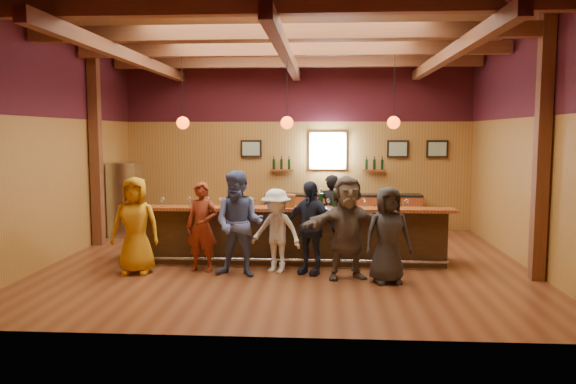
# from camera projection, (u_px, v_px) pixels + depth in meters

# --- Properties ---
(room) EXTENTS (9.04, 9.00, 4.52)m
(room) POSITION_uv_depth(u_px,v_px,m) (287.00, 96.00, 10.61)
(room) COLOR brown
(room) RESTS_ON ground
(bar_counter) EXTENTS (6.30, 1.07, 1.11)m
(bar_counter) POSITION_uv_depth(u_px,v_px,m) (288.00, 235.00, 10.98)
(bar_counter) COLOR black
(bar_counter) RESTS_ON ground
(back_bar_cabinet) EXTENTS (4.00, 0.52, 0.95)m
(back_bar_cabinet) POSITION_uv_depth(u_px,v_px,m) (343.00, 212.00, 14.45)
(back_bar_cabinet) COLOR brown
(back_bar_cabinet) RESTS_ON ground
(window) EXTENTS (0.95, 0.09, 0.95)m
(window) POSITION_uv_depth(u_px,v_px,m) (328.00, 151.00, 14.54)
(window) COLOR silver
(window) RESTS_ON room
(framed_pictures) EXTENTS (5.35, 0.05, 0.45)m
(framed_pictures) POSITION_uv_depth(u_px,v_px,m) (361.00, 149.00, 14.47)
(framed_pictures) COLOR black
(framed_pictures) RESTS_ON room
(wine_shelves) EXTENTS (3.00, 0.18, 0.30)m
(wine_shelves) POSITION_uv_depth(u_px,v_px,m) (328.00, 167.00, 14.52)
(wine_shelves) COLOR brown
(wine_shelves) RESTS_ON room
(pendant_lights) EXTENTS (4.24, 0.24, 1.37)m
(pendant_lights) POSITION_uv_depth(u_px,v_px,m) (287.00, 122.00, 10.61)
(pendant_lights) COLOR black
(pendant_lights) RESTS_ON room
(stainless_fridge) EXTENTS (0.70, 0.70, 1.80)m
(stainless_fridge) POSITION_uv_depth(u_px,v_px,m) (126.00, 199.00, 13.64)
(stainless_fridge) COLOR silver
(stainless_fridge) RESTS_ON ground
(customer_orange) EXTENTS (0.88, 0.60, 1.74)m
(customer_orange) POSITION_uv_depth(u_px,v_px,m) (135.00, 225.00, 9.98)
(customer_orange) COLOR #BD7D11
(customer_orange) RESTS_ON ground
(customer_redvest) EXTENTS (0.65, 0.48, 1.63)m
(customer_redvest) POSITION_uv_depth(u_px,v_px,m) (202.00, 227.00, 10.16)
(customer_redvest) COLOR maroon
(customer_redvest) RESTS_ON ground
(customer_denim) EXTENTS (1.01, 0.85, 1.86)m
(customer_denim) POSITION_uv_depth(u_px,v_px,m) (239.00, 224.00, 9.79)
(customer_denim) COLOR #4D5E9A
(customer_denim) RESTS_ON ground
(customer_white) EXTENTS (1.12, 0.91, 1.51)m
(customer_white) POSITION_uv_depth(u_px,v_px,m) (276.00, 231.00, 10.09)
(customer_white) COLOR silver
(customer_white) RESTS_ON ground
(customer_navy) EXTENTS (1.05, 0.82, 1.67)m
(customer_navy) POSITION_uv_depth(u_px,v_px,m) (310.00, 228.00, 9.96)
(customer_navy) COLOR #1C2238
(customer_navy) RESTS_ON ground
(customer_brown) EXTENTS (1.73, 0.90, 1.79)m
(customer_brown) POSITION_uv_depth(u_px,v_px,m) (347.00, 227.00, 9.62)
(customer_brown) COLOR #5C5149
(customer_brown) RESTS_ON ground
(customer_dark) EXTENTS (0.89, 0.68, 1.62)m
(customer_dark) POSITION_uv_depth(u_px,v_px,m) (388.00, 235.00, 9.35)
(customer_dark) COLOR #262628
(customer_dark) RESTS_ON ground
(bartender) EXTENTS (0.61, 0.41, 1.65)m
(bartender) POSITION_uv_depth(u_px,v_px,m) (331.00, 214.00, 11.71)
(bartender) COLOR black
(bartender) RESTS_ON ground
(ice_bucket) EXTENTS (0.22, 0.22, 0.24)m
(ice_bucket) POSITION_uv_depth(u_px,v_px,m) (290.00, 201.00, 10.62)
(ice_bucket) COLOR brown
(ice_bucket) RESTS_ON bar_counter
(bottle_a) EXTENTS (0.07, 0.07, 0.34)m
(bottle_a) POSITION_uv_depth(u_px,v_px,m) (321.00, 200.00, 10.67)
(bottle_a) COLOR black
(bottle_a) RESTS_ON bar_counter
(bottle_b) EXTENTS (0.08, 0.08, 0.35)m
(bottle_b) POSITION_uv_depth(u_px,v_px,m) (334.00, 199.00, 10.68)
(bottle_b) COLOR black
(bottle_b) RESTS_ON bar_counter
(glass_a) EXTENTS (0.08, 0.08, 0.18)m
(glass_a) POSITION_uv_depth(u_px,v_px,m) (163.00, 200.00, 10.67)
(glass_a) COLOR silver
(glass_a) RESTS_ON bar_counter
(glass_b) EXTENTS (0.08, 0.08, 0.18)m
(glass_b) POSITION_uv_depth(u_px,v_px,m) (189.00, 200.00, 10.75)
(glass_b) COLOR silver
(glass_b) RESTS_ON bar_counter
(glass_c) EXTENTS (0.08, 0.08, 0.17)m
(glass_c) POSITION_uv_depth(u_px,v_px,m) (208.00, 200.00, 10.71)
(glass_c) COLOR silver
(glass_c) RESTS_ON bar_counter
(glass_d) EXTENTS (0.08, 0.08, 0.18)m
(glass_d) POSITION_uv_depth(u_px,v_px,m) (222.00, 200.00, 10.63)
(glass_d) COLOR silver
(glass_d) RESTS_ON bar_counter
(glass_e) EXTENTS (0.08, 0.08, 0.18)m
(glass_e) POSITION_uv_depth(u_px,v_px,m) (254.00, 200.00, 10.57)
(glass_e) COLOR silver
(glass_e) RESTS_ON bar_counter
(glass_f) EXTENTS (0.07, 0.07, 0.17)m
(glass_f) POSITION_uv_depth(u_px,v_px,m) (328.00, 201.00, 10.55)
(glass_f) COLOR silver
(glass_f) RESTS_ON bar_counter
(glass_g) EXTENTS (0.07, 0.07, 0.17)m
(glass_g) POSITION_uv_depth(u_px,v_px,m) (364.00, 201.00, 10.60)
(glass_g) COLOR silver
(glass_g) RESTS_ON bar_counter
(glass_h) EXTENTS (0.08, 0.08, 0.17)m
(glass_h) POSITION_uv_depth(u_px,v_px,m) (407.00, 202.00, 10.41)
(glass_h) COLOR silver
(glass_h) RESTS_ON bar_counter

